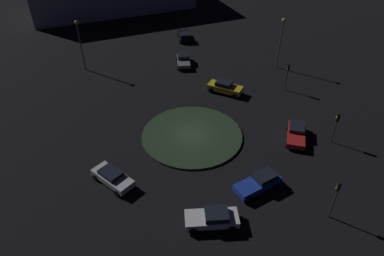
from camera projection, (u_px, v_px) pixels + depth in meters
ground_plane at (192, 136)px, 39.43m from camera, size 118.94×118.94×0.00m
roundabout_island at (192, 135)px, 39.37m from camera, size 11.30×11.30×0.22m
car_silver at (112, 177)px, 33.20m from camera, size 4.48×4.21×1.38m
car_blue at (259, 182)px, 32.66m from camera, size 3.38×4.87×1.44m
car_yellow at (225, 87)px, 46.43m from camera, size 4.05×4.71×1.62m
car_red at (296, 133)px, 38.69m from camera, size 4.81×3.48×1.30m
car_black at (184, 36)px, 60.59m from camera, size 4.13×2.08×1.47m
car_white at (213, 218)px, 29.30m from camera, size 2.41×4.65×1.49m
car_grey at (183, 60)px, 53.11m from camera, size 4.37×2.33×1.43m
traffic_light_northeast at (337, 193)px, 28.61m from camera, size 0.39×0.37×4.16m
traffic_light_north at (337, 122)px, 36.96m from camera, size 0.34×0.38×3.76m
traffic_light_northwest at (287, 72)px, 45.82m from camera, size 0.37×0.40×3.83m
streetlamp_northwest at (281, 37)px, 49.75m from camera, size 0.50×0.50×7.55m
streetlamp_southwest at (79, 38)px, 49.24m from camera, size 0.51×0.51×7.46m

